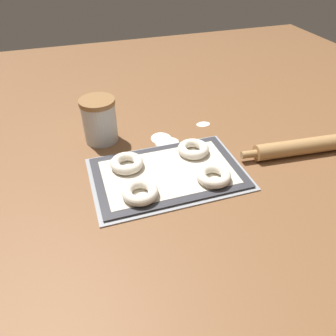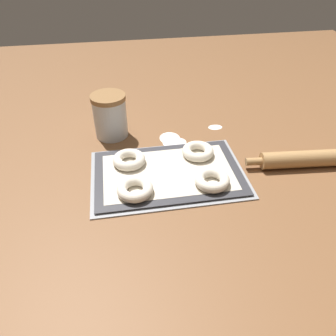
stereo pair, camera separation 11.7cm
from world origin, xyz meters
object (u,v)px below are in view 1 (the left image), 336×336
object	(u,v)px
bagel_front_right	(214,176)
bagel_back_right	(193,149)
baking_tray	(168,174)
bagel_front_left	(140,192)
flour_canister	(99,120)
bagel_back_left	(127,163)
rolling_pin	(298,147)

from	to	relation	value
bagel_front_right	bagel_back_right	distance (m)	0.15
bagel_back_right	bagel_front_right	bearing A→B (deg)	-87.75
baking_tray	bagel_front_right	bearing A→B (deg)	-33.64
baking_tray	bagel_back_right	size ratio (longest dim) A/B	4.55
bagel_front_left	flour_canister	world-z (taller)	flour_canister
baking_tray	bagel_front_left	distance (m)	0.14
bagel_back_left	bagel_back_right	xyz separation A→B (m)	(0.23, 0.01, 0.00)
flour_canister	rolling_pin	bearing A→B (deg)	-25.70
baking_tray	bagel_front_right	world-z (taller)	bagel_front_right
bagel_front_left	rolling_pin	world-z (taller)	rolling_pin
flour_canister	baking_tray	bearing A→B (deg)	-58.33
bagel_front_left	flour_canister	xyz separation A→B (m)	(-0.05, 0.34, 0.05)
bagel_back_left	flour_canister	world-z (taller)	flour_canister
bagel_front_left	bagel_back_right	size ratio (longest dim) A/B	1.00
bagel_back_right	flour_canister	xyz separation A→B (m)	(-0.27, 0.19, 0.05)
flour_canister	rolling_pin	xyz separation A→B (m)	(0.61, -0.29, -0.05)
bagel_back_left	bagel_front_left	bearing A→B (deg)	-87.46
rolling_pin	baking_tray	bearing A→B (deg)	176.33
baking_tray	bagel_back_left	bearing A→B (deg)	151.11
bagel_front_left	rolling_pin	bearing A→B (deg)	5.37
baking_tray	bagel_back_right	bearing A→B (deg)	32.82
bagel_front_left	bagel_back_right	bearing A→B (deg)	34.73
bagel_front_right	flour_canister	xyz separation A→B (m)	(-0.28, 0.34, 0.05)
bagel_front_right	rolling_pin	xyz separation A→B (m)	(0.33, 0.05, 0.00)
rolling_pin	flour_canister	bearing A→B (deg)	154.30
bagel_front_right	bagel_back_left	bearing A→B (deg)	148.65
rolling_pin	bagel_front_right	bearing A→B (deg)	-171.37
bagel_front_left	bagel_back_right	world-z (taller)	same
bagel_front_right	rolling_pin	bearing A→B (deg)	8.63
bagel_back_left	bagel_front_right	bearing A→B (deg)	-31.35
bagel_back_right	flour_canister	bearing A→B (deg)	145.02
baking_tray	bagel_back_left	world-z (taller)	bagel_back_left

